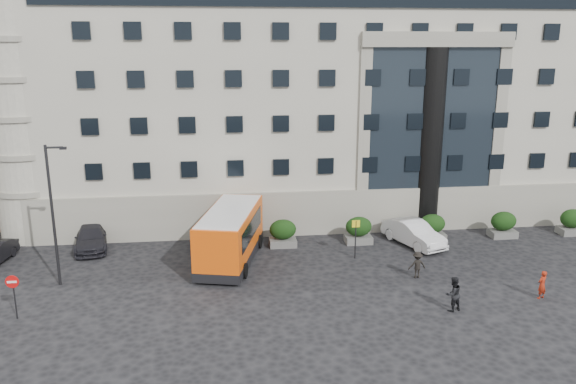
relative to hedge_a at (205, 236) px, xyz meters
name	(u,v)px	position (x,y,z in m)	size (l,w,h in m)	color
ground	(277,296)	(4.00, -7.80, -0.93)	(120.00, 120.00, 0.00)	black
civic_building	(319,93)	(10.00, 14.20, 8.07)	(44.00, 24.00, 18.00)	#A29E8F
entrance_column	(430,141)	(16.00, 2.50, 5.57)	(1.80, 1.80, 13.00)	black
hedge_a	(205,236)	(0.00, 0.00, 0.00)	(1.80, 1.26, 1.84)	#585856
hedge_b	(283,233)	(5.20, 0.00, 0.00)	(1.80, 1.26, 1.84)	#585856
hedge_c	(359,230)	(10.40, 0.00, 0.00)	(1.80, 1.26, 1.84)	#585856
hedge_d	(432,227)	(15.60, 0.00, 0.00)	(1.80, 1.26, 1.84)	#585856
hedge_e	(503,224)	(20.80, 0.00, 0.00)	(1.80, 1.26, 1.84)	#585856
hedge_f	(572,222)	(26.00, 0.00, 0.00)	(1.80, 1.26, 1.84)	#585856
street_lamp	(53,211)	(-7.94, -4.80, 3.44)	(1.16, 0.18, 8.00)	#262628
bus_stop_sign	(356,232)	(9.50, -2.80, 0.80)	(0.50, 0.08, 2.52)	#262628
no_entry_sign	(13,288)	(-9.00, -8.84, 0.72)	(0.64, 0.16, 2.32)	#262628
minibus	(230,233)	(1.68, -2.32, 0.89)	(4.56, 8.36, 3.31)	#E44F0A
red_truck	(85,196)	(-9.71, 9.69, 0.48)	(3.45, 5.51, 2.75)	#98130B
parked_car_c	(91,238)	(-7.50, 1.13, -0.21)	(2.02, 4.96, 1.44)	black
parked_car_d	(62,222)	(-10.43, 5.06, -0.27)	(2.20, 4.77, 1.33)	black
white_taxi	(413,233)	(14.00, -0.80, -0.10)	(1.75, 5.02, 1.65)	silver
pedestrian_a	(542,285)	(18.00, -9.70, -0.15)	(0.57, 0.37, 1.56)	maroon
pedestrian_b	(453,294)	(12.72, -10.50, -0.01)	(0.89, 0.69, 1.83)	black
pedestrian_c	(417,265)	(12.35, -6.22, -0.14)	(1.02, 0.59, 1.58)	black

